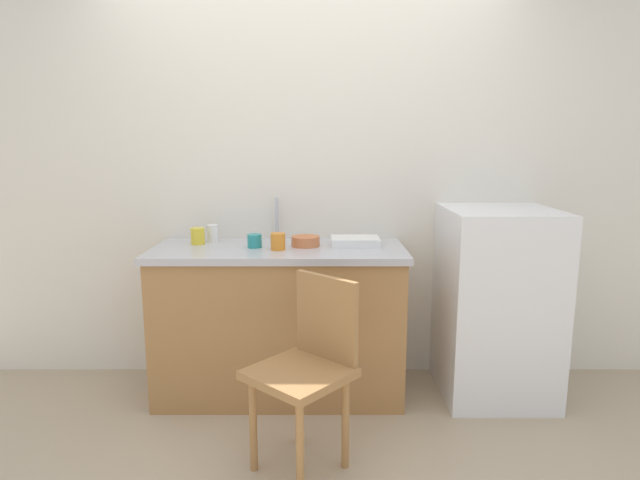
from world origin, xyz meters
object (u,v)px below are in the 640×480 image
(chair, at_px, (307,364))
(cup_white, at_px, (211,233))
(dish_tray, at_px, (353,242))
(cup_teal, at_px, (253,241))
(cup_orange, at_px, (276,241))
(terracotta_bowl, at_px, (304,241))
(refrigerator, at_px, (494,303))
(cup_yellow, at_px, (196,236))

(chair, distance_m, cup_white, 1.18)
(dish_tray, distance_m, cup_teal, 0.59)
(cup_orange, relative_size, cup_teal, 1.14)
(terracotta_bowl, distance_m, cup_teal, 0.30)
(terracotta_bowl, height_order, cup_white, cup_white)
(refrigerator, distance_m, terracotta_bowl, 1.18)
(chair, distance_m, cup_teal, 0.91)
(terracotta_bowl, bearing_deg, dish_tray, 1.72)
(cup_orange, bearing_deg, cup_yellow, 161.27)
(chair, xyz_separation_m, cup_teal, (-0.33, 0.73, 0.44))
(cup_white, xyz_separation_m, cup_yellow, (-0.07, -0.09, -0.00))
(dish_tray, bearing_deg, cup_yellow, 176.92)
(cup_white, bearing_deg, cup_yellow, -129.20)
(dish_tray, bearing_deg, cup_white, 170.96)
(cup_orange, bearing_deg, dish_tray, 14.67)
(cup_white, height_order, cup_teal, cup_white)
(dish_tray, distance_m, cup_orange, 0.46)
(cup_white, bearing_deg, dish_tray, -9.04)
(terracotta_bowl, distance_m, cup_white, 0.59)
(terracotta_bowl, xyz_separation_m, cup_teal, (-0.30, -0.04, 0.01))
(cup_teal, bearing_deg, cup_orange, -26.05)
(cup_teal, bearing_deg, terracotta_bowl, 7.47)
(refrigerator, height_order, terracotta_bowl, refrigerator)
(chair, relative_size, cup_orange, 9.36)
(cup_white, relative_size, cup_teal, 1.22)
(terracotta_bowl, bearing_deg, refrigerator, -2.10)
(cup_white, distance_m, cup_yellow, 0.11)
(chair, bearing_deg, dish_tray, 113.66)
(cup_orange, bearing_deg, cup_teal, 153.95)
(cup_orange, height_order, cup_white, cup_white)
(terracotta_bowl, xyz_separation_m, cup_yellow, (-0.65, 0.06, 0.02))
(dish_tray, xyz_separation_m, cup_orange, (-0.44, -0.12, 0.02))
(chair, relative_size, cup_yellow, 9.13)
(dish_tray, height_order, cup_orange, cup_orange)
(cup_yellow, bearing_deg, terracotta_bowl, -5.22)
(refrigerator, bearing_deg, cup_teal, 179.90)
(chair, xyz_separation_m, cup_orange, (-0.18, 0.66, 0.45))
(cup_yellow, height_order, cup_teal, cup_yellow)
(chair, distance_m, dish_tray, 0.92)
(chair, bearing_deg, cup_orange, 147.78)
(dish_tray, height_order, cup_yellow, cup_yellow)
(chair, distance_m, terracotta_bowl, 0.88)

